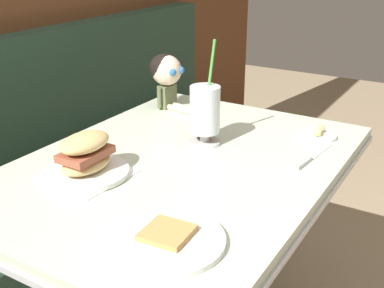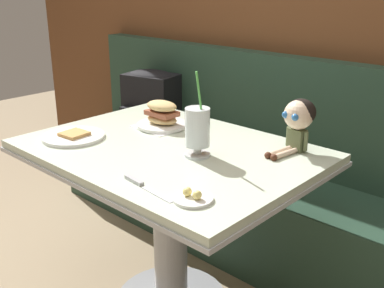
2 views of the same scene
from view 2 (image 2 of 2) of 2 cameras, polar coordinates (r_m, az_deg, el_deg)
wood_panel_wall at (r=2.38m, az=12.64°, el=15.56°), size 4.40×0.08×2.40m
booth_bench at (r=2.40m, az=8.12°, el=-5.83°), size 2.60×0.48×1.00m
diner_table at (r=1.87m, az=-2.76°, el=-6.01°), size 1.11×0.81×0.74m
toast_plate at (r=1.94m, az=-14.28°, el=0.93°), size 0.25×0.25×0.03m
milkshake_glass at (r=1.67m, az=0.67°, el=1.81°), size 0.10×0.10×0.32m
sandwich_plate at (r=2.02m, az=-3.69°, el=3.36°), size 0.22×0.22×0.12m
butter_saucer at (r=1.37m, az=0.08°, el=-6.55°), size 0.12×0.12×0.04m
butter_knife at (r=1.47m, az=-6.32°, el=-4.86°), size 0.24×0.04×0.01m
seated_doll at (r=1.76m, az=12.88°, el=3.16°), size 0.13×0.23×0.20m
backpack at (r=2.74m, az=-5.02°, el=4.97°), size 0.34×0.30×0.41m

